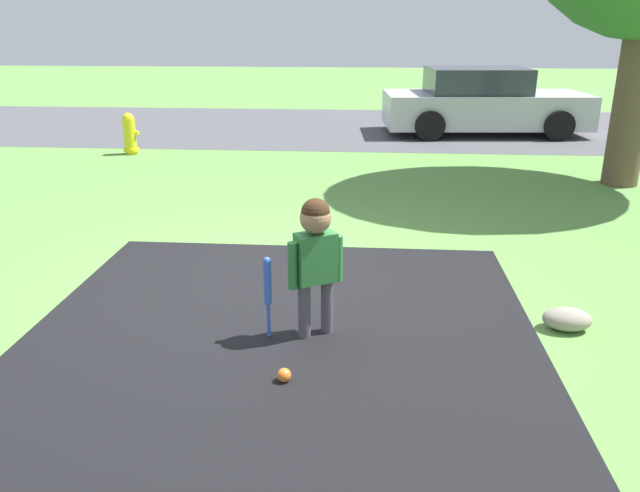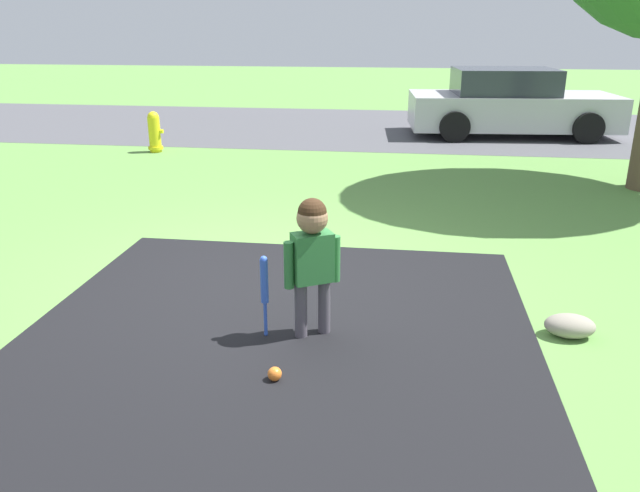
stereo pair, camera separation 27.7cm
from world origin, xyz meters
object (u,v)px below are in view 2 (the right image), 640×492
at_px(fire_hydrant, 155,132).
at_px(baseball_bat, 264,285).
at_px(child, 312,248).
at_px(parked_car, 510,104).
at_px(sports_ball, 275,374).

bearing_deg(fire_hydrant, baseball_bat, -62.02).
relative_size(child, fire_hydrant, 1.45).
bearing_deg(parked_car, sports_ball, -110.43).
relative_size(baseball_bat, sports_ball, 6.77).
xyz_separation_m(sports_ball, fire_hydrant, (-3.80, 7.40, 0.31)).
distance_m(child, fire_hydrant, 7.80).
height_order(sports_ball, fire_hydrant, fire_hydrant).
bearing_deg(baseball_bat, sports_ball, -72.12).
distance_m(sports_ball, fire_hydrant, 8.32).
bearing_deg(sports_ball, child, 77.50).
height_order(baseball_bat, fire_hydrant, fire_hydrant).
xyz_separation_m(fire_hydrant, parked_car, (6.70, 2.80, 0.28)).
relative_size(child, baseball_bat, 1.66).
xyz_separation_m(baseball_bat, sports_ball, (0.20, -0.61, -0.37)).
bearing_deg(child, sports_ball, -131.86).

